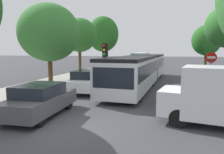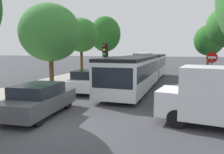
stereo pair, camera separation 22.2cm
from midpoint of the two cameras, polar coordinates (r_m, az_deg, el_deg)
name	(u,v)px [view 2 (the right image)]	position (r m, az deg, el deg)	size (l,w,h in m)	color
ground_plane	(65,127)	(8.80, -11.56, -12.65)	(200.00, 200.00, 0.00)	#3D3D42
kerb_strip_left	(88,72)	(28.95, -6.14, 1.26)	(3.20, 48.94, 0.14)	#9E998E
articulated_bus	(142,68)	(19.14, 8.21, 2.42)	(3.51, 16.86, 2.49)	silver
city_bus_rear	(143,58)	(46.68, 8.31, 5.03)	(2.62, 11.32, 2.43)	teal
queued_car_graphite	(39,99)	(10.38, -17.93, -5.61)	(1.88, 4.21, 1.45)	#47474C
queued_car_white	(89,81)	(15.68, -5.74, -0.95)	(2.00, 4.47, 1.54)	white
queued_car_red	(112,72)	(21.86, 0.33, 1.25)	(1.93, 4.32, 1.49)	#B21E19
queued_car_tan	(126,68)	(27.41, 3.78, 2.44)	(1.98, 4.43, 1.52)	tan
queued_car_green	(131,65)	(33.44, 5.17, 3.17)	(1.87, 4.19, 1.44)	#236638
traffic_light	(105,57)	(14.68, -1.35, 5.28)	(0.36, 0.38, 3.40)	#56595E
no_entry_sign	(212,67)	(15.74, 24.93, 2.48)	(0.70, 0.08, 2.82)	#56595E
tree_left_mid	(50,33)	(19.59, -15.53, 11.07)	(5.15, 5.15, 6.87)	#51381E
tree_left_far	(81,35)	(26.51, -7.81, 10.76)	(4.06, 4.06, 6.72)	#51381E
tree_left_distant	(105,35)	(34.87, -1.67, 10.89)	(4.83, 4.83, 8.22)	#51381E
tree_right_far	(208,41)	(31.44, 24.05, 8.57)	(3.76, 3.76, 6.25)	#51381E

